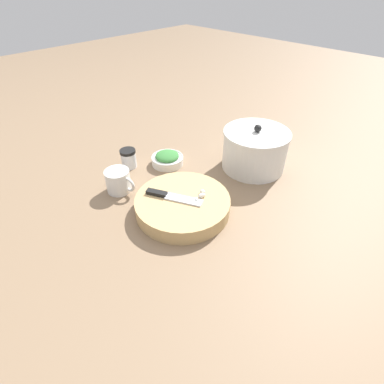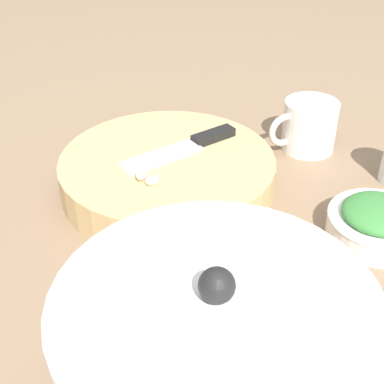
% 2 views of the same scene
% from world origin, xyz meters
% --- Properties ---
extents(ground_plane, '(5.00, 5.00, 0.00)m').
position_xyz_m(ground_plane, '(0.00, 0.00, 0.00)').
color(ground_plane, '#7F664C').
extents(cutting_board, '(0.31, 0.31, 0.05)m').
position_xyz_m(cutting_board, '(0.08, -0.07, 0.03)').
color(cutting_board, tan).
rests_on(cutting_board, ground_plane).
extents(chef_knife, '(0.19, 0.11, 0.01)m').
position_xyz_m(chef_knife, '(0.04, -0.10, 0.06)').
color(chef_knife, black).
rests_on(chef_knife, cutting_board).
extents(garlic_cloves, '(0.04, 0.06, 0.02)m').
position_xyz_m(garlic_cloves, '(0.11, -0.02, 0.06)').
color(garlic_cloves, silver).
rests_on(garlic_cloves, cutting_board).
extents(herb_bowl, '(0.13, 0.13, 0.05)m').
position_xyz_m(herb_bowl, '(-0.18, 0.08, 0.02)').
color(herb_bowl, silver).
rests_on(herb_bowl, ground_plane).
extents(spice_jar, '(0.06, 0.06, 0.08)m').
position_xyz_m(spice_jar, '(-0.27, -0.04, 0.04)').
color(spice_jar, silver).
rests_on(spice_jar, ground_plane).
extents(coffee_mug, '(0.12, 0.09, 0.08)m').
position_xyz_m(coffee_mug, '(-0.17, -0.16, 0.04)').
color(coffee_mug, silver).
rests_on(coffee_mug, ground_plane).
extents(stock_pot, '(0.25, 0.25, 0.18)m').
position_xyz_m(stock_pot, '(0.09, 0.31, 0.08)').
color(stock_pot, silver).
rests_on(stock_pot, ground_plane).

